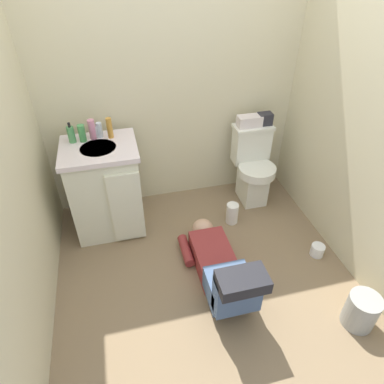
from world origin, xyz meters
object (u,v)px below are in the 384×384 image
object	(u,v)px
faucet	(96,132)
soap_dispenser	(71,134)
person_plumber	(221,268)
paper_towel_roll	(232,213)
toilet_paper_roll	(317,250)
toiletry_bag	(265,119)
bottle_pink	(92,129)
tissue_box	(249,121)
bottle_amber	(110,128)
trash_can	(361,311)
vanity_cabinet	(106,188)
bottle_green	(82,133)
bottle_clear	(100,130)
toilet	(253,166)

from	to	relation	value
faucet	soap_dispenser	bearing A→B (deg)	-173.99
person_plumber	paper_towel_roll	bearing A→B (deg)	63.53
person_plumber	toilet_paper_roll	distance (m)	0.89
toiletry_bag	soap_dispenser	size ratio (longest dim) A/B	0.75
soap_dispenser	bottle_pink	distance (m)	0.16
soap_dispenser	tissue_box	bearing A→B (deg)	2.07
bottle_amber	paper_towel_roll	distance (m)	1.31
trash_can	vanity_cabinet	bearing A→B (deg)	138.05
faucet	trash_can	xyz separation A→B (m)	(1.58, -1.56, -0.74)
toiletry_bag	trash_can	bearing A→B (deg)	-86.74
soap_dispenser	bottle_green	bearing A→B (deg)	-2.94
bottle_pink	tissue_box	bearing A→B (deg)	1.47
bottle_clear	toilet_paper_roll	size ratio (longest dim) A/B	1.13
bottle_amber	toilet_paper_roll	world-z (taller)	bottle_amber
tissue_box	bottle_green	distance (m)	1.45
toilet	person_plumber	xyz separation A→B (m)	(-0.62, -0.97, -0.19)
person_plumber	tissue_box	world-z (taller)	tissue_box
bottle_amber	faucet	bearing A→B (deg)	171.79
bottle_green	bottle_amber	size ratio (longest dim) A/B	0.82
bottle_amber	bottle_clear	bearing A→B (deg)	160.65
toilet	soap_dispenser	xyz separation A→B (m)	(-1.57, 0.04, 0.52)
tissue_box	soap_dispenser	xyz separation A→B (m)	(-1.53, -0.06, 0.09)
bottle_pink	bottle_clear	distance (m)	0.06
tissue_box	toilet_paper_roll	xyz separation A→B (m)	(0.30, -0.97, -0.75)
toiletry_bag	bottle_pink	size ratio (longest dim) A/B	0.77
bottle_green	toilet_paper_roll	size ratio (longest dim) A/B	1.26
tissue_box	person_plumber	bearing A→B (deg)	-118.63
bottle_clear	toiletry_bag	bearing A→B (deg)	0.87
vanity_cabinet	bottle_amber	xyz separation A→B (m)	(0.11, 0.13, 0.49)
toiletry_bag	soap_dispenser	bearing A→B (deg)	-178.12
toiletry_bag	faucet	bearing A→B (deg)	-178.65
tissue_box	paper_towel_roll	distance (m)	0.85
faucet	bottle_clear	size ratio (longest dim) A/B	0.80
toilet_paper_roll	person_plumber	bearing A→B (deg)	-174.21
faucet	trash_can	world-z (taller)	faucet
trash_can	bottle_clear	bearing A→B (deg)	134.55
soap_dispenser	toiletry_bag	bearing A→B (deg)	1.88
bottle_green	bottle_clear	xyz separation A→B (m)	(0.14, 0.04, -0.01)
faucet	bottle_pink	world-z (taller)	bottle_pink
soap_dispenser	paper_towel_roll	world-z (taller)	soap_dispenser
bottle_clear	bottle_amber	distance (m)	0.09
toilet	bottle_amber	bearing A→B (deg)	178.22
bottle_clear	paper_towel_roll	world-z (taller)	bottle_clear
toilet	bottle_green	world-z (taller)	bottle_green
toilet	bottle_clear	size ratio (longest dim) A/B	6.01
person_plumber	bottle_amber	distance (m)	1.40
person_plumber	paper_towel_roll	size ratio (longest dim) A/B	5.32
vanity_cabinet	paper_towel_roll	size ratio (longest dim) A/B	4.09
bottle_pink	trash_can	size ratio (longest dim) A/B	0.63
soap_dispenser	vanity_cabinet	bearing A→B (deg)	-33.10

